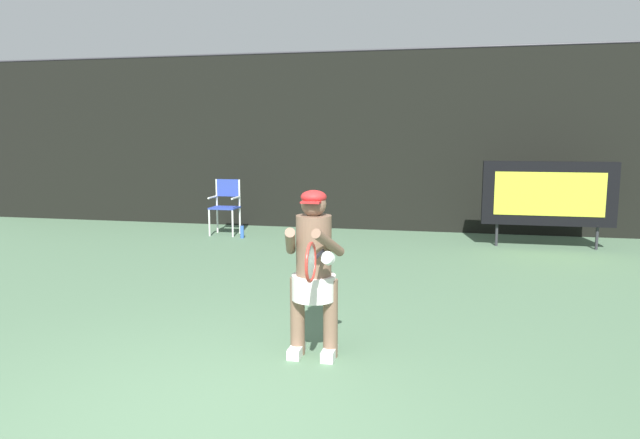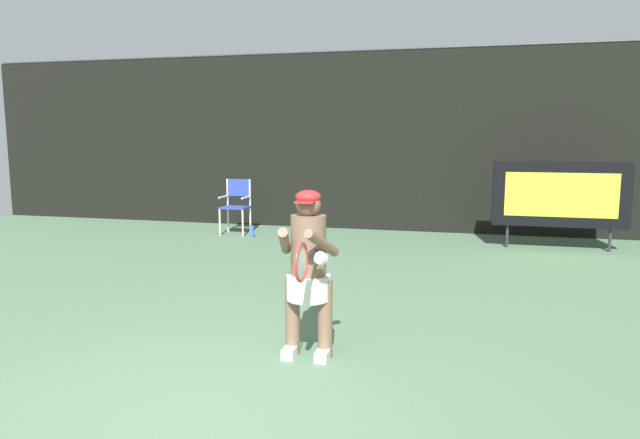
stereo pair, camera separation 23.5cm
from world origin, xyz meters
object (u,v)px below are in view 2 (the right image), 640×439
Objects in this scene: umpire_chair at (236,203)px; water_bottle at (252,231)px; tennis_racket at (302,262)px; scoreboard at (560,195)px; tennis_player at (308,267)px.

water_bottle is (0.46, -0.35, -0.50)m from umpire_chair.
tennis_racket is at bearing -65.55° from water_bottle.
scoreboard is at bearing 2.35° from water_bottle.
umpire_chair is at bearing 142.31° from water_bottle.
tennis_racket is (-2.72, -6.35, 0.05)m from scoreboard.
scoreboard is 1.48× the size of tennis_player.
tennis_racket is at bearing -113.18° from scoreboard.
tennis_racket is (3.24, -6.48, 0.38)m from umpire_chair.
scoreboard is at bearing 63.66° from tennis_player.
tennis_racket reaches higher than water_bottle.
umpire_chair is at bearing 109.02° from tennis_racket.
umpire_chair is at bearing 118.00° from tennis_player.
tennis_racket is (0.12, -0.61, 0.19)m from tennis_player.
tennis_player is (2.66, -5.51, 0.69)m from water_bottle.
tennis_racket is at bearing -78.60° from tennis_player.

